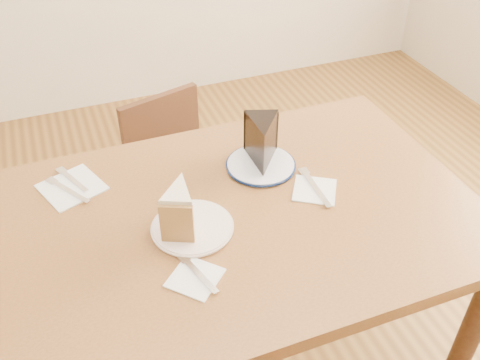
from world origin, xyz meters
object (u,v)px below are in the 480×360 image
object	(u,v)px
chocolate_cake	(262,145)
chair_far	(182,185)
table	(240,239)
plate_cream	(192,227)
plate_navy	(261,165)
carrot_cake	(180,208)

from	to	relation	value
chocolate_cake	chair_far	bearing A→B (deg)	-52.79
table	chair_far	bearing A→B (deg)	91.21
chair_far	chocolate_cake	bearing A→B (deg)	91.89
plate_cream	plate_navy	world-z (taller)	same
plate_cream	plate_navy	distance (m)	0.30
chocolate_cake	carrot_cake	bearing A→B (deg)	49.57
table	chocolate_cake	world-z (taller)	chocolate_cake
chair_far	plate_navy	world-z (taller)	plate_navy
plate_cream	chocolate_cake	size ratio (longest dim) A/B	1.46
table	chocolate_cake	distance (m)	0.26
table	plate_navy	xyz separation A→B (m)	(0.12, 0.15, 0.10)
table	plate_cream	size ratio (longest dim) A/B	6.28
plate_cream	carrot_cake	size ratio (longest dim) A/B	1.83
plate_cream	chair_far	bearing A→B (deg)	78.62
plate_cream	plate_navy	bearing A→B (deg)	34.56
plate_navy	chocolate_cake	xyz separation A→B (m)	(0.00, 0.00, 0.06)
table	plate_cream	distance (m)	0.17
plate_cream	plate_navy	size ratio (longest dim) A/B	1.03
chair_far	chocolate_cake	world-z (taller)	chocolate_cake
table	chair_far	distance (m)	0.63
plate_cream	chocolate_cake	bearing A→B (deg)	34.69
table	plate_cream	xyz separation A→B (m)	(-0.13, -0.02, 0.10)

